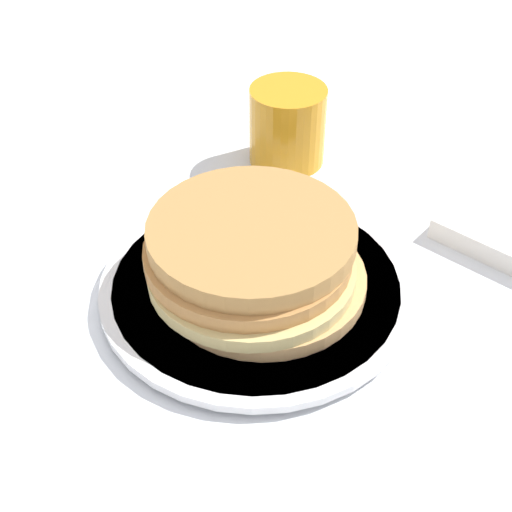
# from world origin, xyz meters

# --- Properties ---
(ground_plane) EXTENTS (4.00, 4.00, 0.00)m
(ground_plane) POSITION_xyz_m (0.00, 0.00, 0.00)
(ground_plane) COLOR white
(plate) EXTENTS (0.26, 0.26, 0.01)m
(plate) POSITION_xyz_m (-0.01, 0.03, 0.01)
(plate) COLOR white
(plate) RESTS_ON ground_plane
(pancake_stack) EXTENTS (0.18, 0.18, 0.05)m
(pancake_stack) POSITION_xyz_m (-0.01, 0.03, 0.04)
(pancake_stack) COLOR tan
(pancake_stack) RESTS_ON plate
(juice_glass) EXTENTS (0.08, 0.08, 0.08)m
(juice_glass) POSITION_xyz_m (-0.18, -0.10, 0.04)
(juice_glass) COLOR orange
(juice_glass) RESTS_ON ground_plane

